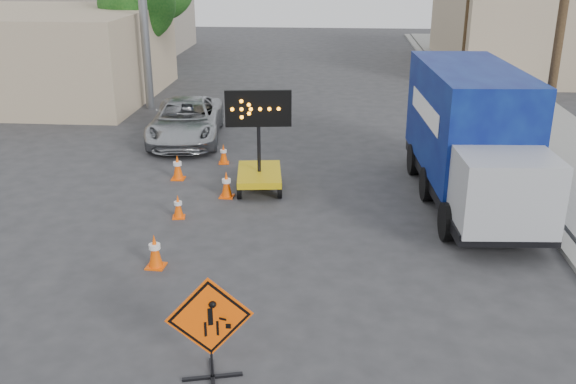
# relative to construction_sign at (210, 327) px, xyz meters

# --- Properties ---
(ground) EXTENTS (100.00, 100.00, 0.00)m
(ground) POSITION_rel_construction_sign_xyz_m (0.15, 0.60, -0.97)
(ground) COLOR #2D2D30
(ground) RESTS_ON ground
(curb_right) EXTENTS (0.40, 60.00, 0.12)m
(curb_right) POSITION_rel_construction_sign_xyz_m (7.35, 15.60, -0.91)
(curb_right) COLOR gray
(curb_right) RESTS_ON ground
(sidewalk_right) EXTENTS (4.00, 60.00, 0.15)m
(sidewalk_right) POSITION_rel_construction_sign_xyz_m (9.65, 15.60, -0.90)
(sidewalk_right) COLOR gray
(sidewalk_right) RESTS_ON ground
(storefront_left_near) EXTENTS (14.00, 10.00, 4.00)m
(storefront_left_near) POSITION_rel_construction_sign_xyz_m (-13.85, 20.60, 1.03)
(storefront_left_near) COLOR tan
(storefront_left_near) RESTS_ON ground
(storefront_left_far) EXTENTS (12.00, 10.00, 4.40)m
(storefront_left_far) POSITION_rel_construction_sign_xyz_m (-14.85, 34.60, 1.23)
(storefront_left_far) COLOR gray
(storefront_left_far) RESTS_ON ground
(building_right_far) EXTENTS (10.00, 14.00, 4.60)m
(building_right_far) POSITION_rel_construction_sign_xyz_m (13.15, 30.60, 1.33)
(building_right_far) COLOR tan
(building_right_far) RESTS_ON ground
(utility_pole_near) EXTENTS (1.80, 0.26, 9.00)m
(utility_pole_near) POSITION_rel_construction_sign_xyz_m (8.15, 10.60, 3.71)
(utility_pole_near) COLOR #49361F
(utility_pole_near) RESTS_ON ground
(tree_left_near) EXTENTS (3.71, 3.71, 6.03)m
(tree_left_near) POSITION_rel_construction_sign_xyz_m (-7.85, 22.60, 3.19)
(tree_left_near) COLOR #49361F
(tree_left_near) RESTS_ON ground
(construction_sign) EXTENTS (1.36, 0.97, 1.85)m
(construction_sign) POSITION_rel_construction_sign_xyz_m (0.00, 0.00, 0.00)
(construction_sign) COLOR black
(construction_sign) RESTS_ON ground
(arrow_board) EXTENTS (1.85, 2.20, 2.94)m
(arrow_board) POSITION_rel_construction_sign_xyz_m (-0.31, 8.84, -0.32)
(arrow_board) COLOR #C7A30B
(arrow_board) RESTS_ON ground
(pickup_truck) EXTENTS (3.04, 5.55, 1.47)m
(pickup_truck) POSITION_rel_construction_sign_xyz_m (-3.60, 13.80, -0.24)
(pickup_truck) COLOR #A5A8AC
(pickup_truck) RESTS_ON ground
(box_truck) EXTENTS (2.80, 7.74, 3.62)m
(box_truck) POSITION_rel_construction_sign_xyz_m (5.54, 8.42, 0.67)
(box_truck) COLOR black
(box_truck) RESTS_ON ground
(cone_a) EXTENTS (0.42, 0.42, 0.78)m
(cone_a) POSITION_rel_construction_sign_xyz_m (-1.99, 3.79, -0.58)
(cone_a) COLOR #FF5205
(cone_a) RESTS_ON ground
(cone_b) EXTENTS (0.38, 0.38, 0.64)m
(cone_b) POSITION_rel_construction_sign_xyz_m (-2.16, 6.57, -0.66)
(cone_b) COLOR #FF5205
(cone_b) RESTS_ON ground
(cone_c) EXTENTS (0.41, 0.41, 0.77)m
(cone_c) POSITION_rel_construction_sign_xyz_m (-1.16, 8.15, -0.59)
(cone_c) COLOR #FF5205
(cone_c) RESTS_ON ground
(cone_d) EXTENTS (0.40, 0.40, 0.78)m
(cone_d) POSITION_rel_construction_sign_xyz_m (-2.89, 9.54, -0.59)
(cone_d) COLOR #FF5205
(cone_d) RESTS_ON ground
(cone_e) EXTENTS (0.38, 0.38, 0.65)m
(cone_e) POSITION_rel_construction_sign_xyz_m (-1.77, 11.18, -0.65)
(cone_e) COLOR #FF5205
(cone_e) RESTS_ON ground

